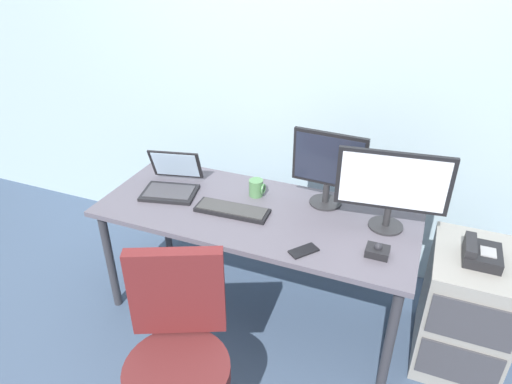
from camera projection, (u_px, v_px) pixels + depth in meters
The scene contains 13 objects.
ground_plane at pixel (256, 305), 2.87m from camera, with size 8.00×8.00×0.00m, color #394A63.
back_wall at pixel (300, 56), 2.75m from camera, with size 6.00×0.10×2.80m, color #95ACB6.
desk at pixel (256, 221), 2.55m from camera, with size 1.76×0.74×0.71m.
file_cabinet at pixel (465, 309), 2.37m from camera, with size 0.42×0.53×0.68m.
desk_phone at pixel (481, 254), 2.17m from camera, with size 0.17×0.20×0.09m.
office_chair at pixel (180, 369), 1.93m from camera, with size 0.54×0.55×0.96m.
monitor_main at pixel (392, 185), 2.26m from camera, with size 0.56×0.18×0.43m.
monitor_side at pixel (328, 165), 2.46m from camera, with size 0.41×0.18×0.43m.
keyboard at pixel (232, 210), 2.50m from camera, with size 0.42×0.16×0.03m.
laptop at pixel (172, 182), 2.70m from camera, with size 0.37×0.37×0.22m.
trackball_mouse at pixel (377, 251), 2.16m from camera, with size 0.11×0.09×0.07m.
coffee_mug at pixel (257, 188), 2.64m from camera, with size 0.09×0.08×0.10m.
cell_phone at pixel (304, 251), 2.19m from camera, with size 0.07×0.14×0.01m, color black.
Camera 1 is at (0.80, -1.98, 2.05)m, focal length 31.85 mm.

